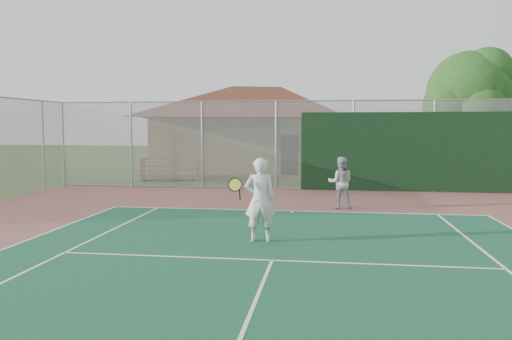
{
  "coord_description": "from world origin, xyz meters",
  "views": [
    {
      "loc": [
        0.98,
        -2.64,
        2.5
      ],
      "look_at": [
        -0.89,
        10.59,
        1.33
      ],
      "focal_mm": 35.0,
      "sensor_mm": 36.0,
      "label": 1
    }
  ],
  "objects_px": {
    "tree": "(471,95)",
    "clubhouse": "(261,120)",
    "bleachers": "(170,168)",
    "player_white_front": "(260,200)",
    "player_grey_back": "(340,183)"
  },
  "relations": [
    {
      "from": "clubhouse",
      "to": "bleachers",
      "type": "relative_size",
      "value": 4.63
    },
    {
      "from": "bleachers",
      "to": "tree",
      "type": "relative_size",
      "value": 0.52
    },
    {
      "from": "tree",
      "to": "player_grey_back",
      "type": "relative_size",
      "value": 3.75
    },
    {
      "from": "clubhouse",
      "to": "bleachers",
      "type": "xyz_separation_m",
      "value": [
        -3.41,
        -6.99,
        -2.31
      ]
    },
    {
      "from": "clubhouse",
      "to": "tree",
      "type": "distance_m",
      "value": 12.01
    },
    {
      "from": "tree",
      "to": "clubhouse",
      "type": "bearing_deg",
      "value": 146.95
    },
    {
      "from": "tree",
      "to": "bleachers",
      "type": "bearing_deg",
      "value": -178.02
    },
    {
      "from": "tree",
      "to": "player_white_front",
      "type": "relative_size",
      "value": 3.23
    },
    {
      "from": "tree",
      "to": "player_white_front",
      "type": "bearing_deg",
      "value": -121.62
    },
    {
      "from": "bleachers",
      "to": "player_white_front",
      "type": "bearing_deg",
      "value": -76.51
    },
    {
      "from": "clubhouse",
      "to": "player_white_front",
      "type": "xyz_separation_m",
      "value": [
        2.44,
        -18.87,
        -1.95
      ]
    },
    {
      "from": "bleachers",
      "to": "player_white_front",
      "type": "xyz_separation_m",
      "value": [
        5.85,
        -11.88,
        0.36
      ]
    },
    {
      "from": "bleachers",
      "to": "player_white_front",
      "type": "distance_m",
      "value": 13.24
    },
    {
      "from": "clubhouse",
      "to": "bleachers",
      "type": "bearing_deg",
      "value": -124.78
    },
    {
      "from": "clubhouse",
      "to": "tree",
      "type": "xyz_separation_m",
      "value": [
        10.03,
        -6.53,
        0.99
      ]
    }
  ]
}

